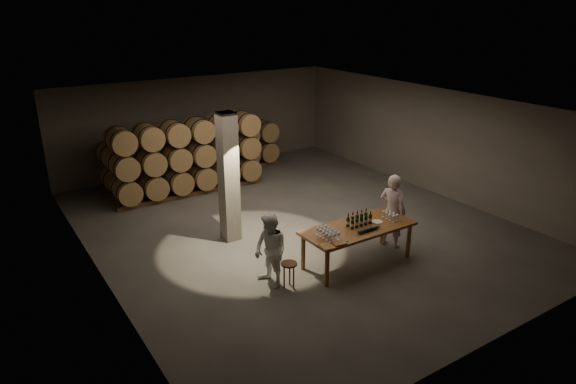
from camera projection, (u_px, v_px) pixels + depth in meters
room at (229, 178)px, 12.30m from camera, size 12.00×12.00×12.00m
tasting_table at (358, 231)px, 11.40m from camera, size 2.60×1.10×0.90m
barrel_stack_back at (194, 152)px, 17.12m from camera, size 6.26×0.95×1.57m
barrel_stack_front at (188, 156)px, 15.49m from camera, size 4.70×0.95×2.31m
bottle_cluster at (359, 220)px, 11.41m from camera, size 0.60×0.23×0.31m
lying_bottles at (368, 230)px, 11.11m from camera, size 0.61×0.08×0.08m
glass_cluster_left at (328, 231)px, 10.83m from camera, size 0.31×0.53×0.18m
glass_cluster_right at (390, 214)px, 11.73m from camera, size 0.19×0.41×0.17m
plate at (377, 222)px, 11.60m from camera, size 0.25×0.25×0.01m
notebook_near at (339, 243)px, 10.57m from camera, size 0.30×0.25×0.03m
notebook_corner at (327, 246)px, 10.43m from camera, size 0.30×0.35×0.03m
pen at (346, 242)px, 10.63m from camera, size 0.15×0.03×0.01m
stool at (289, 267)px, 10.53m from camera, size 0.34×0.34×0.57m
person_man at (392, 211)px, 12.18m from camera, size 0.64×0.78×1.83m
person_woman at (271, 251)px, 10.50m from camera, size 0.70×0.85×1.59m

